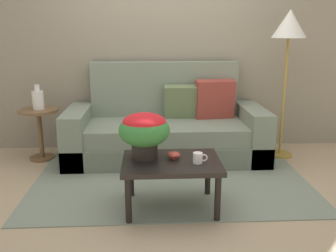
{
  "coord_description": "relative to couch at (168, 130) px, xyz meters",
  "views": [
    {
      "loc": [
        -0.22,
        -3.55,
        1.49
      ],
      "look_at": [
        -0.03,
        -0.02,
        0.56
      ],
      "focal_mm": 39.91,
      "sensor_mm": 36.0,
      "label": 1
    }
  ],
  "objects": [
    {
      "name": "wall_back",
      "position": [
        -0.01,
        0.48,
        1.12
      ],
      "size": [
        6.4,
        0.12,
        2.89
      ],
      "primitive_type": "cube",
      "color": "gray",
      "rests_on": "ground"
    },
    {
      "name": "area_rug",
      "position": [
        -0.01,
        -0.64,
        -0.32
      ],
      "size": [
        2.71,
        1.91,
        0.01
      ],
      "primitive_type": "cube",
      "color": "gray",
      "rests_on": "ground"
    },
    {
      "name": "potted_plant",
      "position": [
        -0.26,
        -1.25,
        0.35
      ],
      "size": [
        0.42,
        0.42,
        0.39
      ],
      "color": "black",
      "rests_on": "coffee_table"
    },
    {
      "name": "floor_lamp",
      "position": [
        1.35,
        -0.03,
        1.11
      ],
      "size": [
        0.38,
        0.38,
        1.69
      ],
      "color": "olive",
      "rests_on": "ground"
    },
    {
      "name": "table_vase",
      "position": [
        -1.47,
        0.02,
        0.38
      ],
      "size": [
        0.13,
        0.13,
        0.28
      ],
      "color": "silver",
      "rests_on": "side_table"
    },
    {
      "name": "snack_bowl",
      "position": [
        -0.02,
        -1.27,
        0.14
      ],
      "size": [
        0.11,
        0.11,
        0.06
      ],
      "color": "#B2382D",
      "rests_on": "coffee_table"
    },
    {
      "name": "side_table",
      "position": [
        -1.47,
        0.0,
        0.08
      ],
      "size": [
        0.45,
        0.45,
        0.59
      ],
      "color": "brown",
      "rests_on": "ground"
    },
    {
      "name": "coffee_mug",
      "position": [
        0.18,
        -1.39,
        0.15
      ],
      "size": [
        0.12,
        0.08,
        0.09
      ],
      "color": "white",
      "rests_on": "coffee_table"
    },
    {
      "name": "ground_plane",
      "position": [
        -0.01,
        -0.67,
        -0.32
      ],
      "size": [
        14.0,
        14.0,
        0.0
      ],
      "primitive_type": "plane",
      "color": "tan"
    },
    {
      "name": "coffee_table",
      "position": [
        -0.04,
        -1.32,
        0.05
      ],
      "size": [
        0.81,
        0.6,
        0.43
      ],
      "color": "black",
      "rests_on": "ground"
    },
    {
      "name": "couch",
      "position": [
        0.0,
        0.0,
        0.0
      ],
      "size": [
        2.27,
        0.91,
        1.1
      ],
      "color": "#626B59",
      "rests_on": "ground"
    }
  ]
}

